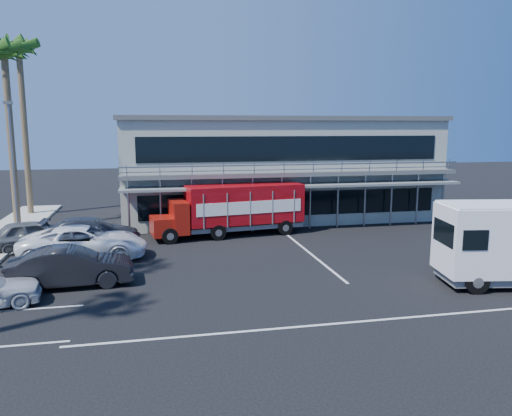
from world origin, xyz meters
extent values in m
plane|color=black|center=(0.00, 0.00, 0.00)|extent=(120.00, 120.00, 0.00)
cube|color=#A0A698|center=(3.00, 15.00, 3.50)|extent=(22.00, 10.00, 7.00)
cube|color=#515454|center=(3.00, 15.00, 7.15)|extent=(22.40, 10.40, 0.30)
cube|color=#515454|center=(3.00, 9.40, 3.60)|extent=(22.00, 1.20, 0.25)
cube|color=gray|center=(3.00, 8.85, 4.10)|extent=(22.00, 0.08, 0.90)
cube|color=slate|center=(3.00, 9.10, 2.90)|extent=(22.00, 1.80, 0.15)
cube|color=black|center=(3.00, 9.98, 1.60)|extent=(20.00, 0.06, 1.60)
cube|color=black|center=(3.00, 9.98, 5.20)|extent=(20.00, 0.06, 1.60)
cylinder|color=brown|center=(-14.70, 13.00, 5.50)|extent=(0.44, 0.44, 11.00)
sphere|color=#254D16|center=(-14.70, 13.00, 11.20)|extent=(1.10, 1.10, 1.10)
cylinder|color=brown|center=(-15.10, 18.50, 6.00)|extent=(0.44, 0.44, 12.00)
sphere|color=#254D16|center=(-15.10, 18.50, 12.20)|extent=(1.10, 1.10, 1.10)
cylinder|color=gray|center=(-14.20, 11.00, 4.00)|extent=(0.14, 0.14, 8.00)
cube|color=gray|center=(-14.20, 11.00, 8.00)|extent=(0.50, 0.25, 0.18)
cube|color=maroon|center=(-5.57, 7.82, 0.89)|extent=(1.50, 2.15, 1.07)
cube|color=maroon|center=(-4.60, 7.95, 1.38)|extent=(1.18, 2.32, 1.86)
cube|color=black|center=(-4.60, 7.95, 1.91)|extent=(0.30, 1.88, 0.62)
cube|color=#A80A17|center=(-0.55, 8.50, 1.95)|extent=(7.34, 3.16, 2.31)
cube|color=slate|center=(-0.55, 8.50, 0.58)|extent=(7.29, 2.83, 0.27)
cube|color=white|center=(-0.40, 7.39, 1.86)|extent=(6.48, 0.91, 0.75)
cube|color=white|center=(-0.70, 9.61, 1.86)|extent=(6.48, 0.91, 0.75)
cylinder|color=black|center=(-5.17, 6.89, 0.46)|extent=(0.95, 0.40, 0.92)
cylinder|color=black|center=(-5.43, 8.82, 0.46)|extent=(0.95, 0.40, 0.92)
cylinder|color=black|center=(-2.36, 7.27, 0.46)|extent=(0.95, 0.40, 0.92)
cylinder|color=black|center=(-2.62, 9.20, 0.46)|extent=(0.95, 0.40, 0.92)
cylinder|color=black|center=(1.87, 7.84, 0.46)|extent=(0.95, 0.40, 0.92)
cylinder|color=black|center=(1.60, 9.78, 0.46)|extent=(0.95, 0.40, 0.92)
cube|color=black|center=(5.75, -3.01, 2.29)|extent=(0.39, 1.99, 0.97)
cylinder|color=black|center=(6.56, -4.24, 0.49)|extent=(1.01, 0.44, 0.98)
cylinder|color=black|center=(6.91, -2.11, 0.49)|extent=(1.01, 0.44, 0.98)
imported|color=black|center=(-9.50, 0.12, 0.83)|extent=(5.16, 2.10, 1.67)
imported|color=white|center=(-9.50, 4.40, 0.86)|extent=(6.20, 2.89, 1.72)
imported|color=#2B2F39|center=(-9.50, 7.60, 0.78)|extent=(5.40, 2.27, 1.56)
imported|color=slate|center=(-12.50, 7.20, 0.82)|extent=(5.15, 3.33, 1.63)
camera|label=1|loc=(-6.05, -21.23, 6.70)|focal=35.00mm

